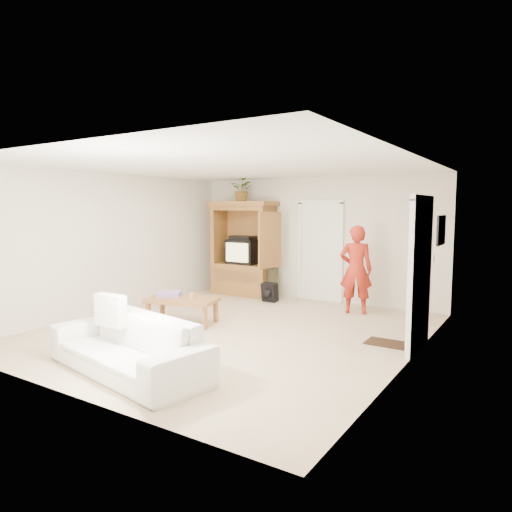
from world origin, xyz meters
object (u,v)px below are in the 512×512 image
Objects in this scene: man at (356,270)px; armoire at (244,255)px; coffee_table at (182,301)px; sofa at (127,345)px.

armoire is at bearing -29.14° from man.
coffee_table is (-2.21, -2.29, -0.44)m from man.
armoire reaches higher than man.
sofa is at bearing 54.96° from man.
sofa reaches higher than coffee_table.
armoire is 0.92× the size of sofa.
man reaches higher than coffee_table.
armoire reaches higher than coffee_table.
man is 1.26× the size of coffee_table.
man is at bearing -9.28° from armoire.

